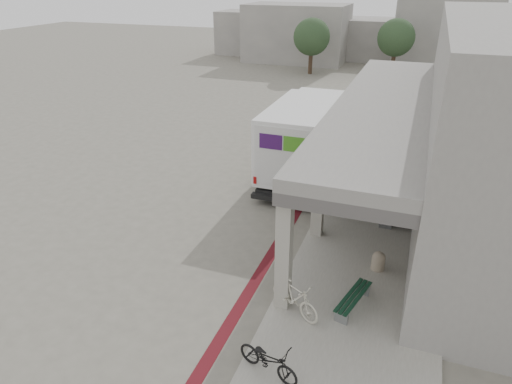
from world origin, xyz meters
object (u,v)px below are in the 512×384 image
at_px(fedex_truck, 307,135).
at_px(utility_cabinet, 387,213).
at_px(bicycle_black, 268,359).
at_px(bench, 353,299).
at_px(bicycle_cream, 295,298).

distance_m(fedex_truck, utility_cabinet, 5.76).
bearing_deg(fedex_truck, bicycle_black, -79.43).
relative_size(bench, utility_cabinet, 1.84).
height_order(bicycle_black, bicycle_cream, bicycle_cream).
relative_size(utility_cabinet, bicycle_cream, 0.58).
xyz_separation_m(utility_cabinet, bicycle_black, (-1.80, -7.79, -0.06)).
distance_m(utility_cabinet, bicycle_black, 8.00).
distance_m(utility_cabinet, bicycle_cream, 5.92).
relative_size(bench, bicycle_black, 1.11).
distance_m(fedex_truck, bench, 9.66).
bearing_deg(fedex_truck, bench, -67.81).
height_order(utility_cabinet, bicycle_cream, bicycle_cream).
height_order(utility_cabinet, bicycle_black, utility_cabinet).
distance_m(bench, bicycle_black, 3.23).
relative_size(fedex_truck, utility_cabinet, 8.36).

